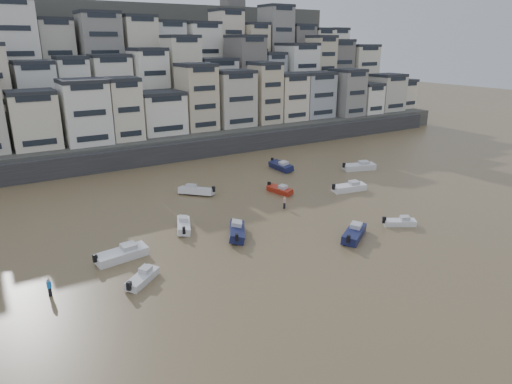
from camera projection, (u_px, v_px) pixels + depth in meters
harbor_wall at (171, 152)px, 87.33m from camera, size 140.00×3.00×3.50m
hillside at (127, 78)px, 118.22m from camera, size 141.04×66.00×50.00m
boat_a at (354, 231)px, 53.30m from camera, size 6.09×4.91×1.63m
boat_b at (400, 221)px, 56.98m from camera, size 4.38×3.39×1.17m
boat_c at (237, 230)px, 53.73m from camera, size 4.52×5.98×1.58m
boat_d at (349, 186)px, 70.01m from camera, size 6.14×2.96×1.60m
boat_e at (280, 189)px, 69.15m from camera, size 2.53×4.99×1.30m
boat_f at (183, 224)px, 55.70m from camera, size 3.51×5.43×1.41m
boat_g at (359, 165)px, 81.44m from camera, size 6.70×3.92×1.74m
boat_h at (196, 189)px, 68.50m from camera, size 5.40×5.51×1.59m
boat_i at (281, 165)px, 81.73m from camera, size 2.22×6.23×1.68m
boat_j at (142, 277)px, 43.48m from camera, size 4.50×4.07×1.25m
boat_k at (122, 253)px, 47.94m from camera, size 6.18×2.76×1.63m
person_blue at (49, 287)px, 41.09m from camera, size 0.44×0.44×1.74m
person_pink at (284, 202)px, 62.76m from camera, size 0.44×0.44×1.74m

